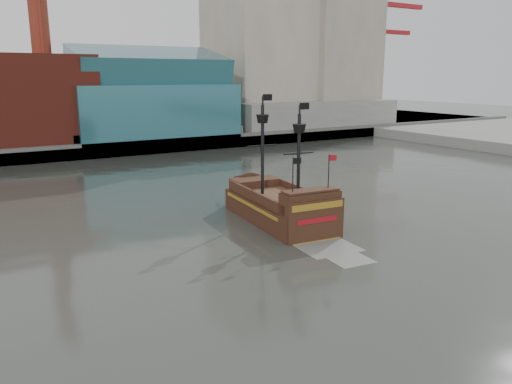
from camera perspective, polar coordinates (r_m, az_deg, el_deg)
ground at (r=34.44m, az=12.70°, el=-10.43°), size 400.00×400.00×0.00m
promenade_far at (r=117.38m, az=-19.92°, el=6.21°), size 220.00×60.00×2.00m
seawall at (r=88.78m, az=-16.16°, el=4.67°), size 220.00×1.00×2.60m
skyline at (r=111.13m, az=-17.35°, el=18.25°), size 149.00×45.00×62.00m
crane_a at (r=145.36m, az=13.54°, el=14.98°), size 22.50×4.00×32.25m
crane_b at (r=159.13m, az=13.45°, el=13.52°), size 19.10×4.00×26.25m
pirate_ship at (r=47.47m, az=2.73°, el=-2.04°), size 6.62×17.47×12.79m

